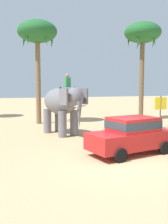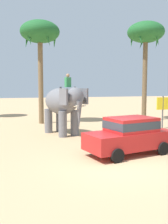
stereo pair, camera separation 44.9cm
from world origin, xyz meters
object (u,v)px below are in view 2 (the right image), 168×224
at_px(car_sedan_foreground, 130,134).
at_px(signboard_yellow, 163,106).
at_px(palm_tree_near_hut, 146,35).
at_px(elephant_with_mahout, 63,104).
at_px(palm_tree_left_of_road, 40,35).

height_order(car_sedan_foreground, signboard_yellow, signboard_yellow).
height_order(palm_tree_near_hut, signboard_yellow, palm_tree_near_hut).
bearing_deg(elephant_with_mahout, car_sedan_foreground, -71.06).
bearing_deg(signboard_yellow, car_sedan_foreground, -134.01).
bearing_deg(palm_tree_left_of_road, car_sedan_foreground, -76.65).
bearing_deg(palm_tree_near_hut, palm_tree_left_of_road, 172.60).
bearing_deg(car_sedan_foreground, signboard_yellow, 45.99).
xyz_separation_m(palm_tree_near_hut, signboard_yellow, (-0.79, -4.04, -5.82)).
xyz_separation_m(palm_tree_near_hut, palm_tree_left_of_road, (-8.99, 1.17, -0.25)).
height_order(palm_tree_near_hut, palm_tree_left_of_road, palm_tree_near_hut).
height_order(car_sedan_foreground, palm_tree_near_hut, palm_tree_near_hut).
height_order(car_sedan_foreground, elephant_with_mahout, elephant_with_mahout).
relative_size(car_sedan_foreground, elephant_with_mahout, 1.09).
height_order(car_sedan_foreground, palm_tree_left_of_road, palm_tree_left_of_road).
distance_m(palm_tree_near_hut, signboard_yellow, 7.13).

